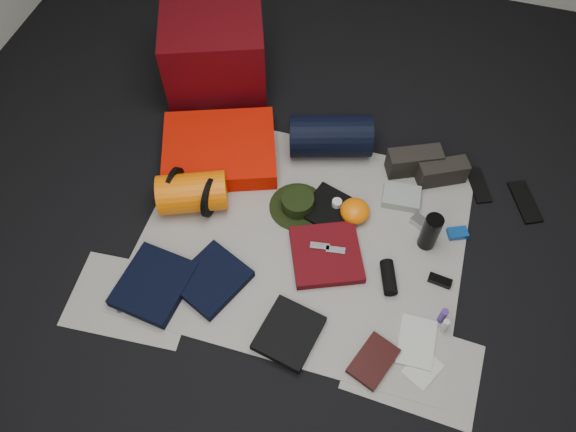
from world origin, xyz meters
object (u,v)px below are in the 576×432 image
(water_bottle, at_px, (430,232))
(compact_camera, at_px, (420,222))
(red_cabinet, at_px, (215,56))
(sleeping_pad, at_px, (220,150))
(stuff_sack, at_px, (192,193))
(navy_duffel, at_px, (330,136))
(paperback_book, at_px, (373,361))

(water_bottle, bearing_deg, compact_camera, 114.85)
(red_cabinet, bearing_deg, water_bottle, -49.11)
(sleeping_pad, relative_size, stuff_sack, 1.74)
(stuff_sack, bearing_deg, water_bottle, 4.84)
(stuff_sack, xyz_separation_m, water_bottle, (1.21, 0.10, 0.01))
(red_cabinet, bearing_deg, navy_duffel, -42.11)
(stuff_sack, bearing_deg, paperback_book, -28.10)
(water_bottle, bearing_deg, navy_duffel, 143.73)
(stuff_sack, relative_size, navy_duffel, 0.79)
(stuff_sack, distance_m, navy_duffel, 0.81)
(sleeping_pad, distance_m, navy_duffel, 0.61)
(navy_duffel, bearing_deg, compact_camera, -48.63)
(red_cabinet, xyz_separation_m, stuff_sack, (0.18, -0.86, -0.13))
(sleeping_pad, height_order, paperback_book, sleeping_pad)
(red_cabinet, relative_size, compact_camera, 5.92)
(compact_camera, bearing_deg, red_cabinet, -179.27)
(stuff_sack, bearing_deg, compact_camera, 10.04)
(sleeping_pad, relative_size, compact_camera, 6.37)
(stuff_sack, distance_m, water_bottle, 1.21)
(sleeping_pad, distance_m, water_bottle, 1.21)
(water_bottle, distance_m, paperback_book, 0.70)
(navy_duffel, relative_size, compact_camera, 4.64)
(sleeping_pad, height_order, stuff_sack, stuff_sack)
(navy_duffel, xyz_separation_m, water_bottle, (0.62, -0.45, -0.00))
(stuff_sack, xyz_separation_m, paperback_book, (1.08, -0.57, -0.09))
(navy_duffel, bearing_deg, red_cabinet, 141.28)
(water_bottle, height_order, compact_camera, water_bottle)
(red_cabinet, height_order, sleeping_pad, red_cabinet)
(water_bottle, height_order, paperback_book, water_bottle)
(stuff_sack, relative_size, water_bottle, 1.57)
(navy_duffel, height_order, compact_camera, navy_duffel)
(red_cabinet, distance_m, navy_duffel, 0.84)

